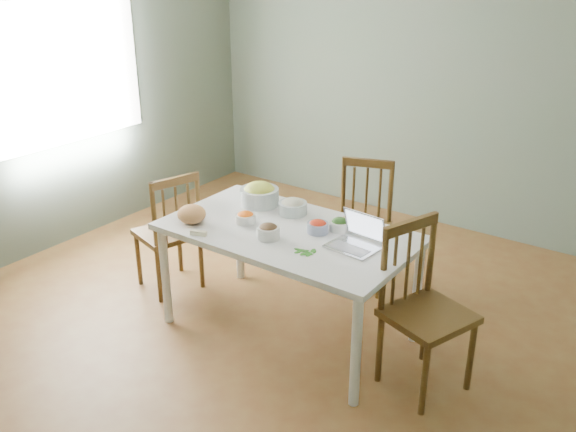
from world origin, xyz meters
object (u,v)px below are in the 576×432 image
Objects in this scene: chair_far at (361,227)px; bowl_squash at (259,194)px; chair_right at (429,312)px; laptop at (352,234)px; bread_boule at (192,214)px; dining_table at (288,282)px; chair_left at (167,230)px.

chair_far reaches higher than bowl_squash.
laptop is (-0.53, 0.01, 0.36)m from chair_right.
laptop is at bearing 14.72° from bread_boule.
chair_far is 3.54× the size of bowl_squash.
dining_table is 8.60× the size of bread_boule.
laptop reaches higher than chair_left.
chair_left is 3.21× the size of laptop.
dining_table is at bearing 109.32° from chair_right.
bowl_squash is 0.93× the size of laptop.
bread_boule is at bearing -138.66° from chair_far.
chair_right reaches higher than bread_boule.
chair_left is 0.93× the size of chair_right.
chair_right is 0.64m from laptop.
dining_table is 0.79m from bread_boule.
chair_far is at bearing 121.20° from laptop.
chair_right is (0.95, -0.87, 0.02)m from chair_far.
chair_right reaches higher than dining_table.
bowl_squash is (-0.43, 0.25, 0.47)m from dining_table.
chair_left reaches higher than bread_boule.
bread_boule is at bearing 119.18° from chair_right.
laptop is at bearing 0.58° from dining_table.
bowl_squash is at bearing 170.80° from laptop.
chair_far reaches higher than chair_left.
chair_left is 0.68m from bread_boule.
chair_left reaches higher than bowl_squash.
chair_left is 2.14m from chair_right.
dining_table is 0.68m from laptop.
dining_table is 0.68m from bowl_squash.
chair_left is (-1.12, -0.02, 0.10)m from dining_table.
chair_far is 1.02× the size of chair_left.
dining_table is 1.67× the size of chair_far.
chair_far is at bearing 59.95° from bread_boule.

